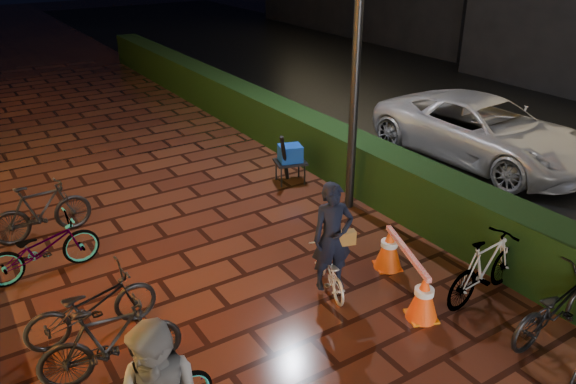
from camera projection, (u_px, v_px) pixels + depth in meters
asphalt_road at (515, 127)px, 14.22m from camera, size 11.00×60.00×0.01m
hedge at (261, 115)px, 13.51m from camera, size 0.70×20.00×1.00m
van at (483, 130)px, 11.90m from camera, size 2.53×4.96×1.34m
lamp_post_hedge at (358, 33)px, 8.85m from camera, size 0.53×0.19×5.57m
cyclist at (331, 253)px, 7.53m from camera, size 0.72×1.21×1.63m
traffic_barrier at (405, 270)px, 7.64m from camera, size 0.90×1.60×0.66m
cart_assembly at (290, 156)px, 10.87m from camera, size 0.74×0.63×1.10m
parked_bikes_storefront at (78, 292)px, 7.00m from camera, size 1.85×5.35×0.93m
parked_bikes_hedge at (547, 304)px, 6.76m from camera, size 1.75×2.31×0.93m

